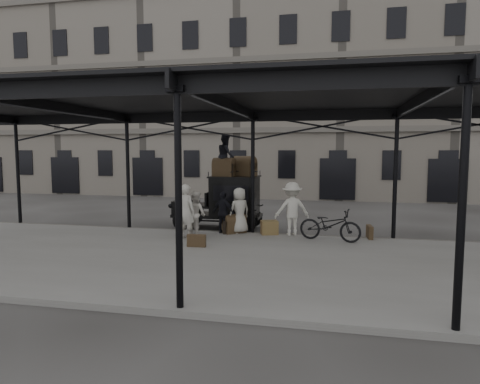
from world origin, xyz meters
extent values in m
plane|color=#383533|center=(0.00, 0.00, 0.00)|extent=(120.00, 120.00, 0.00)
cube|color=slate|center=(0.00, -2.00, 0.07)|extent=(28.00, 8.00, 0.15)
cylinder|color=black|center=(-10.00, 2.00, 2.15)|extent=(0.14, 0.14, 4.30)
cylinder|color=black|center=(0.00, 2.00, 2.15)|extent=(0.14, 0.14, 4.30)
cylinder|color=black|center=(0.00, -5.80, 2.15)|extent=(0.14, 0.14, 4.30)
cube|color=black|center=(0.00, 2.00, 4.48)|extent=(22.00, 0.10, 0.45)
cube|color=black|center=(0.00, -5.80, 4.48)|extent=(22.00, 0.10, 0.45)
cube|color=black|center=(0.00, -1.70, 4.65)|extent=(22.50, 9.00, 0.08)
cube|color=silver|center=(0.00, -1.70, 4.72)|extent=(18.00, 7.00, 0.04)
cube|color=slate|center=(0.00, 18.00, 7.00)|extent=(64.00, 8.00, 14.00)
cylinder|color=black|center=(-2.96, 2.52, 0.40)|extent=(0.80, 0.10, 0.80)
cylinder|color=black|center=(-2.96, 3.96, 0.40)|extent=(0.80, 0.10, 0.80)
cylinder|color=black|center=(-0.36, 2.52, 0.40)|extent=(0.80, 0.10, 0.80)
cylinder|color=black|center=(-0.36, 3.96, 0.40)|extent=(0.80, 0.10, 0.80)
cube|color=black|center=(-1.71, 3.24, 0.55)|extent=(3.60, 1.25, 0.12)
cube|color=black|center=(-3.06, 3.24, 0.85)|extent=(0.90, 1.00, 0.55)
cube|color=black|center=(-3.53, 3.24, 0.85)|extent=(0.06, 0.70, 0.55)
cube|color=black|center=(-2.26, 3.24, 0.95)|extent=(0.70, 1.30, 0.10)
cube|color=black|center=(-0.96, 3.24, 1.35)|extent=(1.80, 1.45, 1.55)
cube|color=black|center=(-0.96, 2.51, 1.55)|extent=(1.40, 0.02, 0.60)
cube|color=black|center=(-0.96, 3.24, 2.15)|extent=(1.90, 1.55, 0.06)
imported|color=beige|center=(-2.06, 0.45, 1.10)|extent=(0.81, 0.66, 1.90)
imported|color=beige|center=(-1.85, 0.89, 0.96)|extent=(1.00, 0.96, 1.62)
imported|color=beige|center=(-0.46, 1.80, 0.99)|extent=(0.97, 0.96, 1.69)
imported|color=black|center=(-1.02, 1.60, 0.93)|extent=(0.99, 0.72, 1.56)
imported|color=beige|center=(1.48, 1.80, 1.11)|extent=(1.39, 1.04, 1.92)
imported|color=black|center=(2.83, 1.10, 0.70)|extent=(2.21, 1.23, 1.10)
imported|color=black|center=(-1.31, 3.14, 3.01)|extent=(0.86, 0.97, 1.66)
cube|color=olive|center=(0.66, 1.79, 0.40)|extent=(0.71, 0.62, 0.50)
cube|color=#4B3522|center=(4.19, 1.80, 0.38)|extent=(0.21, 0.61, 0.45)
cube|color=#4B3522|center=(-1.31, -0.73, 0.35)|extent=(0.61, 0.18, 0.40)
camera|label=1|loc=(2.87, -13.50, 3.22)|focal=32.00mm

